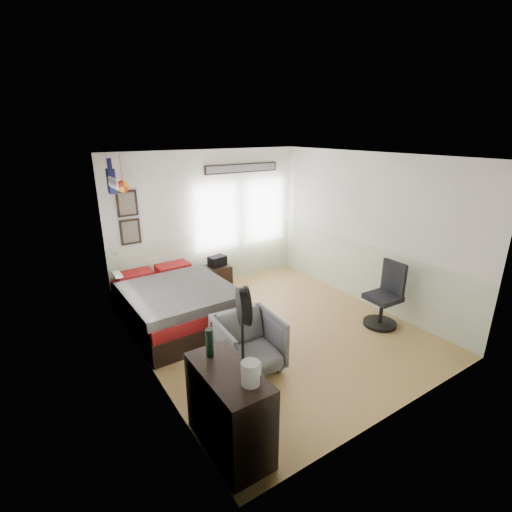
% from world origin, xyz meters
% --- Properties ---
extents(ground_plane, '(4.00, 4.50, 0.01)m').
position_xyz_m(ground_plane, '(0.00, 0.00, -0.01)').
color(ground_plane, '#A88144').
extents(room_shell, '(4.02, 4.52, 2.71)m').
position_xyz_m(room_shell, '(-0.08, 0.19, 1.61)').
color(room_shell, silver).
rests_on(room_shell, ground_plane).
extents(wall_decor, '(3.55, 1.32, 1.44)m').
position_xyz_m(wall_decor, '(-1.10, 1.96, 2.10)').
color(wall_decor, black).
rests_on(wall_decor, room_shell).
extents(bed, '(1.61, 2.19, 0.69)m').
position_xyz_m(bed, '(-1.25, 1.09, 0.34)').
color(bed, black).
rests_on(bed, ground_plane).
extents(dresser, '(0.48, 1.00, 0.90)m').
position_xyz_m(dresser, '(-1.74, -1.63, 0.45)').
color(dresser, black).
rests_on(dresser, ground_plane).
extents(armchair, '(0.84, 0.87, 0.74)m').
position_xyz_m(armchair, '(-0.89, -0.62, 0.37)').
color(armchair, '#606060').
rests_on(armchair, ground_plane).
extents(nightstand, '(0.50, 0.41, 0.48)m').
position_xyz_m(nightstand, '(-0.00, 1.95, 0.24)').
color(nightstand, black).
rests_on(nightstand, ground_plane).
extents(task_chair, '(0.53, 0.53, 1.07)m').
position_xyz_m(task_chair, '(1.59, -0.83, 0.44)').
color(task_chair, black).
rests_on(task_chair, ground_plane).
extents(kettle, '(0.20, 0.17, 0.22)m').
position_xyz_m(kettle, '(-1.67, -1.91, 1.01)').
color(kettle, silver).
rests_on(kettle, dresser).
extents(bottle, '(0.08, 0.08, 0.31)m').
position_xyz_m(bottle, '(-1.78, -1.33, 1.05)').
color(bottle, black).
rests_on(bottle, dresser).
extents(stand_fan, '(0.21, 0.34, 0.87)m').
position_xyz_m(stand_fan, '(-1.63, -1.74, 1.58)').
color(stand_fan, black).
rests_on(stand_fan, dresser).
extents(black_bag, '(0.38, 0.29, 0.20)m').
position_xyz_m(black_bag, '(-0.00, 1.95, 0.58)').
color(black_bag, black).
rests_on(black_bag, nightstand).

